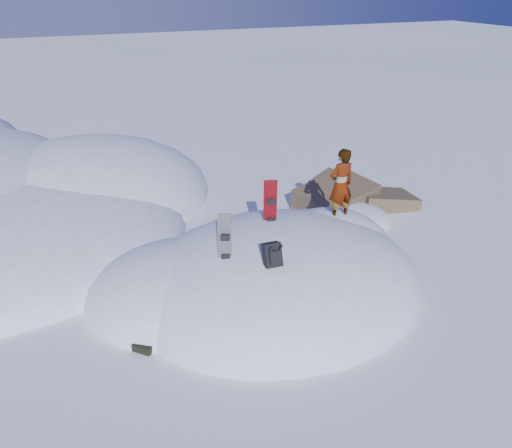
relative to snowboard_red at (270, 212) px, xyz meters
name	(u,v)px	position (x,y,z in m)	size (l,w,h in m)	color
ground	(278,287)	(-0.09, -0.71, -1.65)	(120.00, 120.00, 0.00)	white
snow_mound	(267,284)	(-0.27, -0.47, -1.65)	(8.00, 6.00, 3.00)	white
rock_outcrop	(345,212)	(3.62, 2.30, -1.63)	(4.68, 4.41, 1.68)	brown
snowboard_red	(270,212)	(0.00, 0.00, 0.00)	(0.34, 0.26, 1.70)	#B30913
snowboard_dark	(225,249)	(-1.51, -1.04, -0.11)	(0.38, 0.36, 1.54)	black
backpack	(273,255)	(-0.74, -1.75, -0.06)	(0.37, 0.46, 0.59)	black
gear_pile	(150,340)	(-3.33, -1.55, -1.55)	(0.78, 0.69, 0.20)	black
person	(341,185)	(1.93, 0.04, 0.38)	(0.68, 0.45, 1.88)	slate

